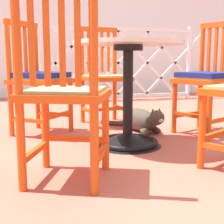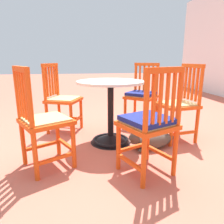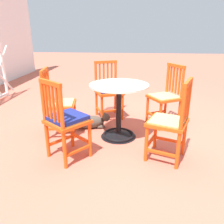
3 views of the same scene
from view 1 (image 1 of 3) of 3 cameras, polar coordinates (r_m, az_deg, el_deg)
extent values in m
plane|color=#BC604C|center=(2.19, 5.57, -6.91)|extent=(24.00, 24.00, 0.00)
cube|color=white|center=(5.68, -7.35, 17.10)|extent=(10.00, 0.20, 2.80)
cylinder|color=white|center=(4.75, -12.71, 8.36)|extent=(0.06, 0.06, 1.12)
cylinder|color=white|center=(5.35, 13.27, 8.40)|extent=(0.06, 0.06, 1.12)
cube|color=white|center=(4.95, 1.06, 2.82)|extent=(2.32, 0.04, 0.05)
cube|color=white|center=(4.94, 1.10, 14.38)|extent=(2.32, 0.04, 0.05)
cube|color=white|center=(4.76, -9.88, 8.44)|extent=(1.01, 0.02, 1.01)
cube|color=white|center=(4.82, -4.31, 8.56)|extent=(1.01, 0.02, 1.01)
cube|color=white|center=(4.92, 1.08, 8.59)|extent=(1.01, 0.02, 1.01)
cube|color=white|center=(5.07, 6.20, 8.56)|extent=(1.01, 0.02, 1.01)
cube|color=white|center=(5.25, 11.00, 8.46)|extent=(1.01, 0.02, 1.01)
cube|color=white|center=(4.76, -9.88, 8.44)|extent=(1.01, 0.02, 1.01)
cube|color=white|center=(4.82, -4.31, 8.56)|extent=(1.01, 0.02, 1.01)
cube|color=white|center=(4.92, 1.08, 8.59)|extent=(1.01, 0.02, 1.01)
cube|color=white|center=(5.07, 6.20, 8.56)|extent=(1.01, 0.02, 1.01)
cube|color=white|center=(5.25, 11.00, 8.46)|extent=(1.01, 0.02, 1.01)
cone|color=black|center=(2.33, 2.74, -4.64)|extent=(0.48, 0.48, 0.10)
torus|color=black|center=(2.33, 2.73, -5.24)|extent=(0.44, 0.44, 0.04)
cylinder|color=black|center=(2.27, 2.80, 3.29)|extent=(0.07, 0.07, 0.66)
cylinder|color=black|center=(2.26, 2.86, 11.19)|extent=(0.20, 0.20, 0.04)
cylinder|color=silver|center=(2.26, 2.87, 12.02)|extent=(0.76, 0.76, 0.02)
cylinder|color=#E04C14|center=(1.86, -11.62, -2.81)|extent=(0.04, 0.04, 0.45)
cylinder|color=#E04C14|center=(1.78, -1.16, -3.15)|extent=(0.04, 0.04, 0.45)
cylinder|color=#E04C14|center=(1.51, -16.03, 3.15)|extent=(0.04, 0.04, 0.91)
cylinder|color=#E04C14|center=(1.41, -3.18, 3.10)|extent=(0.04, 0.04, 0.91)
cube|color=#E04C14|center=(1.72, -13.34, -6.73)|extent=(0.15, 0.33, 0.03)
cube|color=#E04C14|center=(1.64, -2.01, -7.32)|extent=(0.15, 0.33, 0.03)
cube|color=#E04C14|center=(1.82, -6.47, -4.68)|extent=(0.33, 0.15, 0.03)
cube|color=#E04C14|center=(1.61, -8.05, 2.96)|extent=(0.52, 0.52, 0.04)
cube|color=tan|center=(1.61, -8.07, 3.74)|extent=(0.45, 0.45, 0.02)
cube|color=#E04C14|center=(1.48, -13.94, 11.87)|extent=(0.03, 0.03, 0.39)
cube|color=#E04C14|center=(1.45, -11.38, 12.00)|extent=(0.03, 0.03, 0.39)
cube|color=#E04C14|center=(1.43, -8.74, 12.12)|extent=(0.03, 0.03, 0.39)
cube|color=#E04C14|center=(1.42, -6.03, 12.21)|extent=(0.03, 0.03, 0.39)
cylinder|color=#E04C14|center=(1.86, 15.50, -2.90)|extent=(0.04, 0.04, 0.45)
cube|color=#E04C14|center=(2.02, 17.90, -3.69)|extent=(0.31, 0.19, 0.03)
cylinder|color=#E04C14|center=(2.53, 16.71, 0.15)|extent=(0.04, 0.04, 0.45)
cylinder|color=#E04C14|center=(2.74, 10.89, 1.02)|extent=(0.04, 0.04, 0.45)
cylinder|color=#E04C14|center=(2.98, 15.33, 5.95)|extent=(0.04, 0.04, 0.91)
cube|color=#E04C14|center=(2.68, 18.72, -1.30)|extent=(0.32, 0.16, 0.03)
cube|color=#E04C14|center=(2.88, 13.06, -0.37)|extent=(0.32, 0.16, 0.03)
cube|color=#E04C14|center=(2.64, 13.64, -0.58)|extent=(0.16, 0.32, 0.03)
cube|color=#E04C14|center=(2.75, 16.05, 5.20)|extent=(0.53, 0.53, 0.04)
cube|color=tan|center=(2.74, 16.07, 5.66)|extent=(0.46, 0.46, 0.02)
cube|color=#E04C14|center=(2.86, 18.85, 10.18)|extent=(0.03, 0.03, 0.39)
cube|color=#E04C14|center=(2.90, 17.71, 10.22)|extent=(0.03, 0.03, 0.39)
cube|color=#E04C14|center=(2.94, 16.60, 10.25)|extent=(0.03, 0.03, 0.39)
cube|color=#E04C14|center=(2.89, 18.49, 14.36)|extent=(0.18, 0.36, 0.04)
cube|color=navy|center=(2.74, 16.10, 6.28)|extent=(0.47, 0.47, 0.04)
cylinder|color=#E04C14|center=(2.98, 3.13, 1.81)|extent=(0.04, 0.04, 0.45)
cylinder|color=#E04C14|center=(2.84, -3.01, 1.46)|extent=(0.04, 0.04, 0.45)
cylinder|color=#E04C14|center=(3.26, 0.47, 6.52)|extent=(0.04, 0.04, 0.91)
cylinder|color=#E04C14|center=(3.14, -5.24, 6.38)|extent=(0.04, 0.04, 0.91)
cube|color=#E04C14|center=(3.14, 1.73, 0.63)|extent=(0.08, 0.34, 0.03)
cube|color=#E04C14|center=(3.01, -4.14, 0.25)|extent=(0.08, 0.34, 0.03)
cube|color=#E04C14|center=(2.91, 0.13, 0.57)|extent=(0.34, 0.08, 0.03)
cube|color=#E04C14|center=(3.04, -1.16, 5.89)|extent=(0.46, 0.46, 0.04)
cube|color=tan|center=(3.04, -1.16, 6.31)|extent=(0.40, 0.40, 0.02)
cube|color=#E04C14|center=(3.23, -0.64, 10.48)|extent=(0.03, 0.02, 0.39)
cube|color=#E04C14|center=(3.21, -1.78, 10.49)|extent=(0.03, 0.02, 0.39)
cube|color=#E04C14|center=(3.18, -2.94, 10.49)|extent=(0.03, 0.02, 0.39)
cube|color=#E04C14|center=(3.16, -4.11, 10.49)|extent=(0.03, 0.02, 0.39)
cube|color=#E04C14|center=(3.21, -2.38, 14.24)|extent=(0.38, 0.09, 0.04)
cylinder|color=#E04C14|center=(2.76, -7.27, 1.17)|extent=(0.04, 0.04, 0.45)
cylinder|color=#E04C14|center=(2.48, -11.40, 0.17)|extent=(0.04, 0.04, 0.45)
cylinder|color=#E04C14|center=(2.93, -13.06, 5.99)|extent=(0.04, 0.04, 0.91)
cylinder|color=#E04C14|center=(2.67, -17.52, 5.52)|extent=(0.04, 0.04, 0.91)
cube|color=#E04C14|center=(2.86, -10.13, -0.33)|extent=(0.28, 0.24, 0.03)
cube|color=#E04C14|center=(2.59, -14.39, -1.45)|extent=(0.28, 0.24, 0.03)
cube|color=#E04C14|center=(2.62, -9.20, -0.49)|extent=(0.24, 0.28, 0.03)
cube|color=#E04C14|center=(2.69, -12.36, 5.27)|extent=(0.56, 0.56, 0.04)
cube|color=tan|center=(2.69, -12.38, 5.74)|extent=(0.49, 0.49, 0.02)
cube|color=#E04C14|center=(2.87, -14.06, 10.39)|extent=(0.03, 0.03, 0.39)
cube|color=#E04C14|center=(2.82, -14.93, 10.38)|extent=(0.03, 0.03, 0.39)
cube|color=#E04C14|center=(2.77, -15.83, 10.38)|extent=(0.03, 0.03, 0.39)
cube|color=#E04C14|center=(2.72, -16.77, 10.37)|extent=(0.03, 0.03, 0.39)
cube|color=#E04C14|center=(2.81, -15.56, 14.67)|extent=(0.26, 0.32, 0.04)
cube|color=navy|center=(2.69, -12.40, 6.38)|extent=(0.51, 0.51, 0.04)
ellipsoid|color=#4C4238|center=(2.81, 4.84, -1.33)|extent=(0.30, 0.48, 0.19)
ellipsoid|color=silver|center=(2.73, 5.99, -1.86)|extent=(0.19, 0.21, 0.14)
sphere|color=#4C4238|center=(2.60, 7.89, -1.00)|extent=(0.12, 0.12, 0.12)
ellipsoid|color=silver|center=(2.57, 8.44, -1.41)|extent=(0.06, 0.06, 0.04)
cone|color=#4C4238|center=(2.62, 8.32, 0.26)|extent=(0.04, 0.04, 0.04)
cone|color=#4C4238|center=(2.58, 7.19, 0.16)|extent=(0.04, 0.04, 0.04)
ellipsoid|color=#4C4238|center=(2.72, 7.70, -3.16)|extent=(0.08, 0.13, 0.05)
ellipsoid|color=#4C4238|center=(2.66, 5.79, -3.41)|extent=(0.08, 0.13, 0.05)
cylinder|color=#4C4238|center=(3.03, 0.02, -1.92)|extent=(0.19, 0.17, 0.04)
camera|label=2|loc=(3.51, 44.96, 12.47)|focal=33.33mm
camera|label=3|loc=(3.02, -64.16, 18.98)|focal=36.34mm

